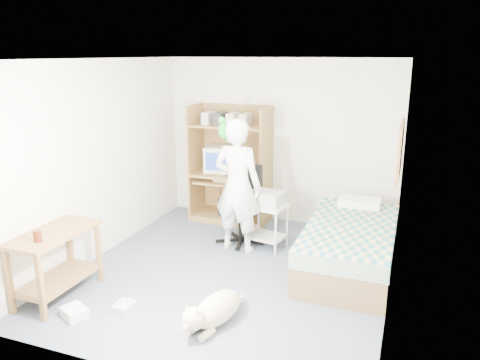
{
  "coord_description": "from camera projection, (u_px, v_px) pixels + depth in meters",
  "views": [
    {
      "loc": [
        1.89,
        -4.81,
        2.56
      ],
      "look_at": [
        -0.05,
        0.39,
        1.05
      ],
      "focal_mm": 35.0,
      "sensor_mm": 36.0,
      "label": 1
    }
  ],
  "objects": [
    {
      "name": "side_desk",
      "position": [
        56.0,
        254.0,
        4.97
      ],
      "size": [
        0.5,
        1.0,
        0.75
      ],
      "color": "brown",
      "rests_on": "floor"
    },
    {
      "name": "floor",
      "position": [
        233.0,
        272.0,
        5.66
      ],
      "size": [
        4.0,
        4.0,
        0.0
      ],
      "primitive_type": "plane",
      "color": "#444E5D",
      "rests_on": "ground"
    },
    {
      "name": "crt_monitor",
      "position": [
        220.0,
        159.0,
        7.28
      ],
      "size": [
        0.48,
        0.5,
        0.4
      ],
      "rotation": [
        0.0,
        0.0,
        0.16
      ],
      "color": "beige",
      "rests_on": "computer_hutch"
    },
    {
      "name": "wall_back",
      "position": [
        280.0,
        142.0,
        7.14
      ],
      "size": [
        3.6,
        0.02,
        2.5
      ],
      "primitive_type": "cube",
      "color": "beige",
      "rests_on": "floor"
    },
    {
      "name": "person",
      "position": [
        238.0,
        186.0,
        6.07
      ],
      "size": [
        0.68,
        0.48,
        1.78
      ],
      "primitive_type": "imported",
      "rotation": [
        0.0,
        0.0,
        3.05
      ],
      "color": "white",
      "rests_on": "floor"
    },
    {
      "name": "dog",
      "position": [
        214.0,
        310.0,
        4.52
      ],
      "size": [
        0.45,
        0.94,
        0.36
      ],
      "rotation": [
        0.0,
        0.0,
        -0.25
      ],
      "color": "#D3B78E",
      "rests_on": "floor"
    },
    {
      "name": "printer",
      "position": [
        267.0,
        198.0,
        6.21
      ],
      "size": [
        0.47,
        0.39,
        0.18
      ],
      "primitive_type": "cube",
      "rotation": [
        0.0,
        0.0,
        -0.19
      ],
      "color": "#A4A4A0",
      "rests_on": "printer_cart"
    },
    {
      "name": "keyboard",
      "position": [
        228.0,
        181.0,
        7.14
      ],
      "size": [
        0.46,
        0.2,
        0.03
      ],
      "primitive_type": "cube",
      "rotation": [
        0.0,
        0.0,
        -0.1
      ],
      "color": "beige",
      "rests_on": "computer_hutch"
    },
    {
      "name": "floor_box_a",
      "position": [
        74.0,
        312.0,
        4.68
      ],
      "size": [
        0.31,
        0.29,
        0.1
      ],
      "primitive_type": "cube",
      "rotation": [
        0.0,
        0.0,
        -0.43
      ],
      "color": "silver",
      "rests_on": "floor"
    },
    {
      "name": "parrot",
      "position": [
        223.0,
        129.0,
        5.96
      ],
      "size": [
        0.13,
        0.23,
        0.36
      ],
      "rotation": [
        0.0,
        0.0,
        -0.09
      ],
      "color": "#159421",
      "rests_on": "person"
    },
    {
      "name": "ceiling",
      "position": [
        232.0,
        59.0,
        5.0
      ],
      "size": [
        3.6,
        4.0,
        0.02
      ],
      "primitive_type": "cube",
      "color": "white",
      "rests_on": "wall_back"
    },
    {
      "name": "corkboard",
      "position": [
        400.0,
        151.0,
        5.49
      ],
      "size": [
        0.04,
        0.94,
        0.66
      ],
      "color": "olive",
      "rests_on": "wall_right"
    },
    {
      "name": "office_chair",
      "position": [
        242.0,
        215.0,
        6.5
      ],
      "size": [
        0.6,
        0.6,
        1.07
      ],
      "rotation": [
        0.0,
        0.0,
        -0.09
      ],
      "color": "black",
      "rests_on": "floor"
    },
    {
      "name": "wall_right",
      "position": [
        398.0,
        187.0,
        4.72
      ],
      "size": [
        0.02,
        4.0,
        2.5
      ],
      "primitive_type": "cube",
      "color": "beige",
      "rests_on": "floor"
    },
    {
      "name": "computer_hutch",
      "position": [
        231.0,
        169.0,
        7.25
      ],
      "size": [
        1.2,
        0.63,
        1.8
      ],
      "color": "brown",
      "rests_on": "floor"
    },
    {
      "name": "pencil_cup",
      "position": [
        250.0,
        172.0,
        7.06
      ],
      "size": [
        0.08,
        0.08,
        0.12
      ],
      "primitive_type": "cylinder",
      "color": "gold",
      "rests_on": "computer_hutch"
    },
    {
      "name": "wall_left",
      "position": [
        100.0,
        160.0,
        5.94
      ],
      "size": [
        0.02,
        4.0,
        2.5
      ],
      "primitive_type": "cube",
      "color": "beige",
      "rests_on": "floor"
    },
    {
      "name": "drink_glass",
      "position": [
        37.0,
        236.0,
        4.62
      ],
      "size": [
        0.08,
        0.08,
        0.12
      ],
      "primitive_type": "cylinder",
      "color": "#3F170A",
      "rests_on": "side_desk"
    },
    {
      "name": "floor_box_b",
      "position": [
        124.0,
        307.0,
        4.8
      ],
      "size": [
        0.19,
        0.23,
        0.08
      ],
      "primitive_type": "cube",
      "rotation": [
        0.0,
        0.0,
        -0.05
      ],
      "color": "#A5A5A1",
      "rests_on": "floor"
    },
    {
      "name": "printer_cart",
      "position": [
        267.0,
        219.0,
        6.28
      ],
      "size": [
        0.57,
        0.49,
        0.61
      ],
      "rotation": [
        0.0,
        0.0,
        -0.19
      ],
      "color": "silver",
      "rests_on": "floor"
    },
    {
      "name": "bed",
      "position": [
        350.0,
        246.0,
        5.7
      ],
      "size": [
        1.02,
        2.02,
        0.66
      ],
      "color": "brown",
      "rests_on": "floor"
    }
  ]
}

